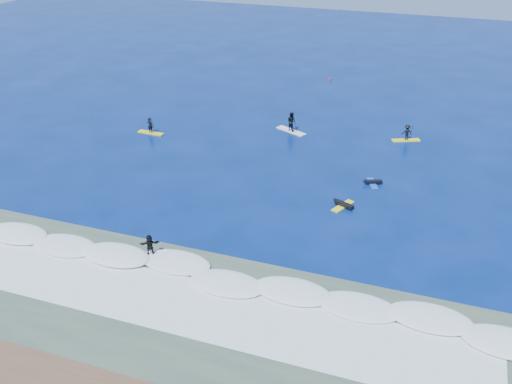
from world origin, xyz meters
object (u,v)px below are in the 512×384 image
(sup_paddler_left, at_px, (150,128))
(prone_paddler_far, at_px, (373,182))
(marker_buoy, at_px, (330,79))
(sup_paddler_right, at_px, (407,134))
(wave_surfer, at_px, (150,246))
(sup_paddler_center, at_px, (291,123))
(prone_paddler_near, at_px, (343,205))

(sup_paddler_left, relative_size, prone_paddler_far, 1.33)
(sup_paddler_left, bearing_deg, marker_buoy, 63.93)
(sup_paddler_right, distance_m, wave_surfer, 29.06)
(sup_paddler_center, xyz_separation_m, wave_surfer, (-2.53, -24.23, -0.02))
(sup_paddler_left, height_order, prone_paddler_far, sup_paddler_left)
(sup_paddler_left, height_order, marker_buoy, sup_paddler_left)
(prone_paddler_far, bearing_deg, wave_surfer, 119.72)
(prone_paddler_far, bearing_deg, sup_paddler_right, -30.76)
(sup_paddler_right, bearing_deg, wave_surfer, -142.05)
(prone_paddler_far, bearing_deg, marker_buoy, -2.10)
(sup_paddler_center, height_order, prone_paddler_near, sup_paddler_center)
(prone_paddler_far, bearing_deg, prone_paddler_near, 139.55)
(prone_paddler_near, distance_m, wave_surfer, 15.21)
(marker_buoy, bearing_deg, sup_paddler_center, -89.66)
(prone_paddler_far, distance_m, marker_buoy, 28.28)
(sup_paddler_right, xyz_separation_m, wave_surfer, (-13.67, -25.65, 0.12))
(wave_surfer, bearing_deg, prone_paddler_near, 14.29)
(sup_paddler_right, distance_m, marker_buoy, 19.85)
(sup_paddler_left, bearing_deg, prone_paddler_far, -5.85)
(sup_paddler_right, xyz_separation_m, marker_buoy, (-11.24, 16.35, -0.48))
(sup_paddler_center, relative_size, wave_surfer, 1.60)
(sup_paddler_center, xyz_separation_m, prone_paddler_far, (9.59, -8.80, -0.73))
(sup_paddler_center, xyz_separation_m, marker_buoy, (-0.11, 17.77, -0.62))
(sup_paddler_left, distance_m, prone_paddler_far, 22.89)
(sup_paddler_left, relative_size, prone_paddler_near, 1.19)
(sup_paddler_center, distance_m, wave_surfer, 24.36)
(prone_paddler_near, bearing_deg, wave_surfer, 159.25)
(prone_paddler_near, bearing_deg, sup_paddler_center, 54.72)
(sup_paddler_right, relative_size, wave_surfer, 1.29)
(wave_surfer, bearing_deg, marker_buoy, 55.28)
(sup_paddler_left, distance_m, prone_paddler_near, 22.63)
(wave_surfer, bearing_deg, prone_paddler_far, 20.44)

